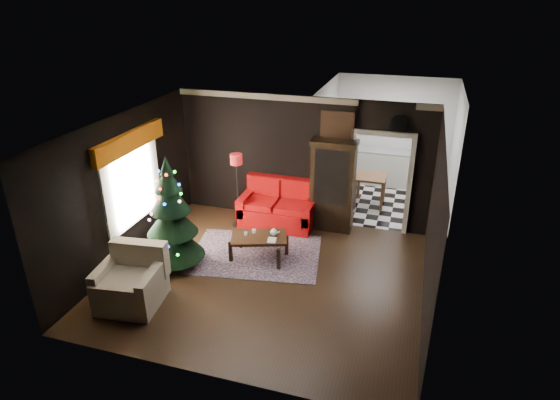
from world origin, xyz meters
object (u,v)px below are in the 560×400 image
(floor_lamp, at_px, (237,191))
(coffee_table, at_px, (259,247))
(loveseat, at_px, (278,204))
(kitchen_table, at_px, (370,190))
(teapot, at_px, (274,232))
(wall_clock, at_px, (398,124))
(curio_cabinet, at_px, (333,187))
(armchair, at_px, (130,280))
(christmas_tree, at_px, (171,215))

(floor_lamp, height_order, coffee_table, floor_lamp)
(loveseat, bearing_deg, kitchen_table, 42.51)
(kitchen_table, bearing_deg, teapot, -115.93)
(loveseat, height_order, coffee_table, loveseat)
(coffee_table, height_order, teapot, teapot)
(wall_clock, bearing_deg, curio_cabinet, -171.47)
(wall_clock, bearing_deg, kitchen_table, 113.75)
(loveseat, bearing_deg, coffee_table, -87.18)
(floor_lamp, distance_m, armchair, 3.24)
(curio_cabinet, height_order, floor_lamp, curio_cabinet)
(armchair, xyz_separation_m, wall_clock, (3.82, 3.83, 1.92))
(loveseat, distance_m, teapot, 1.40)
(curio_cabinet, bearing_deg, coffee_table, -122.71)
(christmas_tree, relative_size, armchair, 2.07)
(wall_clock, distance_m, kitchen_table, 2.43)
(floor_lamp, distance_m, coffee_table, 1.59)
(armchair, distance_m, coffee_table, 2.52)
(wall_clock, xyz_separation_m, kitchen_table, (-0.55, 1.25, -2.00))
(armchair, bearing_deg, loveseat, 59.69)
(curio_cabinet, distance_m, kitchen_table, 1.67)
(armchair, distance_m, wall_clock, 5.74)
(loveseat, bearing_deg, curio_cabinet, 10.83)
(loveseat, bearing_deg, teapot, -76.01)
(curio_cabinet, bearing_deg, teapot, -117.24)
(christmas_tree, distance_m, wall_clock, 4.69)
(christmas_tree, distance_m, coffee_table, 1.78)
(christmas_tree, height_order, armchair, christmas_tree)
(coffee_table, relative_size, wall_clock, 3.26)
(floor_lamp, xyz_separation_m, coffee_table, (0.89, -1.18, -0.58))
(loveseat, xyz_separation_m, kitchen_table, (1.80, 1.65, -0.12))
(loveseat, relative_size, christmas_tree, 0.80)
(armchair, relative_size, kitchen_table, 1.37)
(coffee_table, xyz_separation_m, kitchen_table, (1.73, 3.11, 0.13))
(teapot, relative_size, wall_clock, 0.49)
(loveseat, xyz_separation_m, floor_lamp, (-0.82, -0.28, 0.33))
(coffee_table, bearing_deg, christmas_tree, -154.07)
(curio_cabinet, relative_size, armchair, 1.85)
(coffee_table, relative_size, kitchen_table, 1.39)
(loveseat, relative_size, coffee_table, 1.63)
(curio_cabinet, bearing_deg, kitchen_table, 65.56)
(teapot, distance_m, kitchen_table, 3.35)
(coffee_table, bearing_deg, kitchen_table, 60.93)
(loveseat, bearing_deg, armchair, -113.23)
(christmas_tree, relative_size, teapot, 13.48)
(kitchen_table, bearing_deg, floor_lamp, -143.56)
(floor_lamp, bearing_deg, coffee_table, -52.91)
(teapot, bearing_deg, coffee_table, -159.10)
(floor_lamp, relative_size, christmas_tree, 0.78)
(floor_lamp, bearing_deg, wall_clock, 12.16)
(wall_clock, relative_size, kitchen_table, 0.43)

